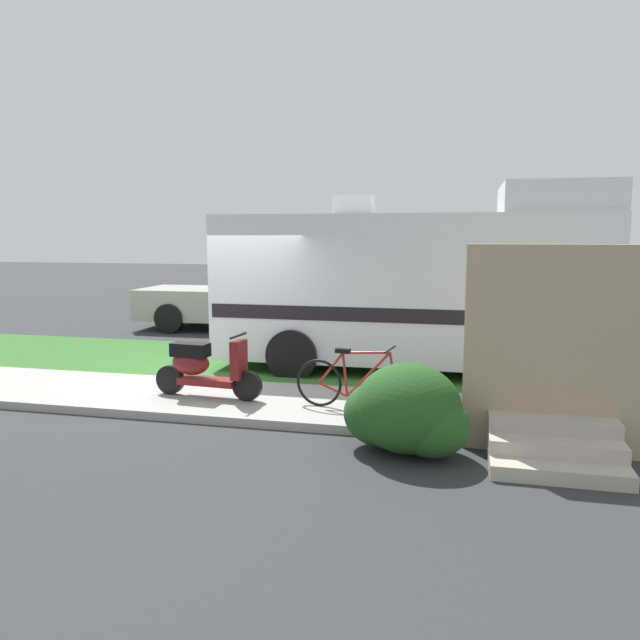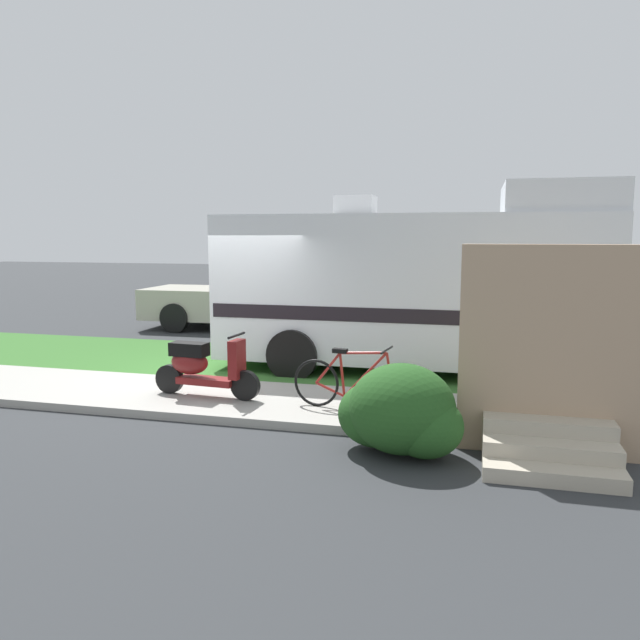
% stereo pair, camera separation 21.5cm
% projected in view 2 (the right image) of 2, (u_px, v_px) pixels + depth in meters
% --- Properties ---
extents(ground_plane, '(80.00, 80.00, 0.00)m').
position_uv_depth(ground_plane, '(226.00, 383.00, 10.41)').
color(ground_plane, '#2D3033').
extents(sidewalk, '(24.00, 2.00, 0.12)m').
position_uv_depth(sidewalk, '(195.00, 397.00, 9.25)').
color(sidewalk, '#9E9B93').
rests_on(sidewalk, ground).
extents(grass_strip, '(24.00, 3.40, 0.08)m').
position_uv_depth(grass_strip, '(257.00, 363.00, 11.84)').
color(grass_strip, '#336628').
rests_on(grass_strip, ground).
extents(motorhome_rv, '(6.76, 2.71, 3.35)m').
position_uv_depth(motorhome_rv, '(416.00, 285.00, 11.06)').
color(motorhome_rv, silver).
rests_on(motorhome_rv, ground).
extents(scooter, '(1.71, 0.50, 0.97)m').
position_uv_depth(scooter, '(202.00, 366.00, 9.03)').
color(scooter, black).
rests_on(scooter, ground).
extents(bicycle, '(1.76, 0.52, 0.89)m').
position_uv_depth(bicycle, '(353.00, 383.00, 8.30)').
color(bicycle, black).
rests_on(bicycle, ground).
extents(pickup_truck_near, '(5.22, 2.15, 1.80)m').
position_uv_depth(pickup_truck_near, '(261.00, 294.00, 16.10)').
color(pickup_truck_near, '#B7B29E').
rests_on(pickup_truck_near, ground).
extents(porch_steps, '(2.00, 1.26, 2.40)m').
position_uv_depth(porch_steps, '(549.00, 373.00, 6.86)').
color(porch_steps, '#B2A893').
rests_on(porch_steps, ground).
extents(bush_by_porch, '(1.46, 1.10, 1.04)m').
position_uv_depth(bush_by_porch, '(400.00, 413.00, 6.94)').
color(bush_by_porch, '#23511E').
rests_on(bush_by_porch, ground).
extents(bottle_green, '(0.06, 0.06, 0.26)m').
position_uv_depth(bottle_green, '(511.00, 401.00, 8.41)').
color(bottle_green, '#B2B2B7').
rests_on(bottle_green, ground).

